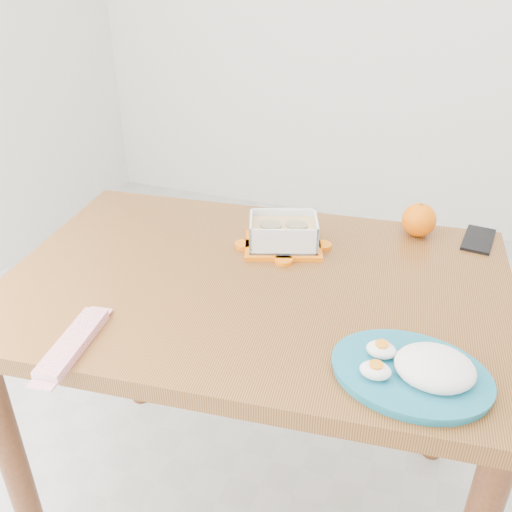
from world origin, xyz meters
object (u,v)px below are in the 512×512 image
(smartphone, at_px, (478,239))
(rice_plate, at_px, (419,369))
(orange_fruit, at_px, (419,220))
(dining_table, at_px, (256,321))
(food_container, at_px, (283,234))

(smartphone, bearing_deg, rice_plate, -92.50)
(orange_fruit, distance_m, smartphone, 0.15)
(rice_plate, distance_m, smartphone, 0.56)
(rice_plate, bearing_deg, dining_table, 156.70)
(food_container, distance_m, rice_plate, 0.50)
(dining_table, distance_m, rice_plate, 0.44)
(rice_plate, height_order, smartphone, rice_plate)
(orange_fruit, bearing_deg, food_container, -149.08)
(orange_fruit, distance_m, rice_plate, 0.54)
(food_container, xyz_separation_m, smartphone, (0.44, 0.20, -0.03))
(orange_fruit, relative_size, rice_plate, 0.29)
(dining_table, relative_size, rice_plate, 3.97)
(food_container, relative_size, smartphone, 1.61)
(dining_table, distance_m, food_container, 0.22)
(dining_table, xyz_separation_m, orange_fruit, (0.30, 0.33, 0.15))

